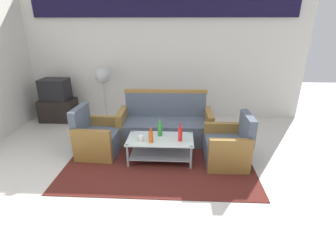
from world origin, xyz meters
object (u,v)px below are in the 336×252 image
object	(u,v)px
coffee_table	(160,146)
couch	(165,125)
tv_stand	(59,110)
pedestal_fan	(103,79)
armchair_left	(97,138)
bottle_orange	(151,137)
cup	(141,138)
armchair_right	(228,147)
bottle_red	(180,134)
television	(55,89)
bottle_green	(160,129)

from	to	relation	value
coffee_table	couch	bearing A→B (deg)	87.56
tv_stand	pedestal_fan	size ratio (longest dim) A/B	0.63
armchair_left	bottle_orange	xyz separation A→B (m)	(1.01, -0.34, 0.22)
coffee_table	tv_stand	distance (m)	3.13
couch	cup	xyz separation A→B (m)	(-0.34, -0.92, 0.14)
couch	coffee_table	xyz separation A→B (m)	(-0.03, -0.81, -0.04)
armchair_right	cup	distance (m)	1.44
bottle_red	pedestal_fan	xyz separation A→B (m)	(-1.77, 1.89, 0.48)
couch	cup	distance (m)	0.99
armchair_right	television	world-z (taller)	television
armchair_right	pedestal_fan	bearing A→B (deg)	52.99
armchair_left	bottle_orange	world-z (taller)	armchair_left
tv_stand	television	world-z (taller)	television
bottle_orange	pedestal_fan	bearing A→B (deg)	123.65
bottle_red	television	size ratio (longest dim) A/B	0.51
bottle_red	television	world-z (taller)	television
television	bottle_green	bearing A→B (deg)	149.45
coffee_table	bottle_orange	bearing A→B (deg)	-135.81
armchair_right	bottle_red	xyz separation A→B (m)	(-0.80, -0.04, 0.24)
bottle_green	cup	size ratio (longest dim) A/B	3.02
cup	tv_stand	xyz separation A→B (m)	(-2.27, 1.88, -0.20)
couch	cup	bearing A→B (deg)	68.56
coffee_table	television	xyz separation A→B (m)	(-2.58, 1.78, 0.49)
armchair_right	bottle_red	bearing A→B (deg)	91.67
coffee_table	bottle_red	bearing A→B (deg)	-10.72
bottle_red	cup	xyz separation A→B (m)	(-0.63, -0.05, -0.07)
pedestal_fan	bottle_red	bearing A→B (deg)	-46.77
bottle_red	tv_stand	distance (m)	3.45
armchair_right	pedestal_fan	distance (m)	3.24
television	coffee_table	bearing A→B (deg)	147.63
bottle_orange	pedestal_fan	size ratio (longest dim) A/B	0.20
armchair_left	tv_stand	size ratio (longest dim) A/B	1.06
armchair_left	bottle_orange	bearing A→B (deg)	74.50
armchair_left	pedestal_fan	xyz separation A→B (m)	(-0.30, 1.62, 0.73)
armchair_right	cup	xyz separation A→B (m)	(-1.43, -0.09, 0.17)
couch	bottle_green	bearing A→B (deg)	84.76
armchair_right	cup	size ratio (longest dim) A/B	8.50
coffee_table	pedestal_fan	size ratio (longest dim) A/B	0.87
tv_stand	cup	bearing A→B (deg)	-39.61
television	cup	bearing A→B (deg)	142.52
cup	pedestal_fan	bearing A→B (deg)	120.48
coffee_table	bottle_green	distance (m)	0.28
armchair_left	armchair_right	xyz separation A→B (m)	(2.27, -0.23, 0.00)
tv_stand	pedestal_fan	world-z (taller)	pedestal_fan
bottle_orange	cup	bearing A→B (deg)	171.50
couch	coffee_table	world-z (taller)	couch
armchair_right	bottle_orange	distance (m)	1.29
coffee_table	bottle_red	world-z (taller)	bottle_red
coffee_table	pedestal_fan	bearing A→B (deg)	128.35
bottle_orange	television	bearing A→B (deg)	141.95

